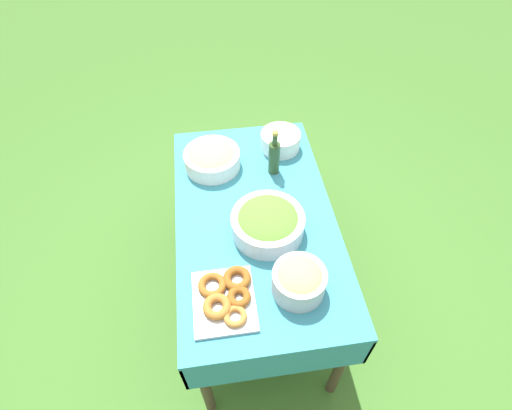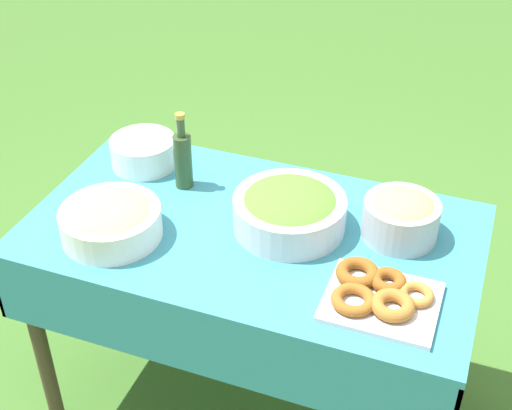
{
  "view_description": "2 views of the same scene",
  "coord_description": "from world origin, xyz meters",
  "px_view_note": "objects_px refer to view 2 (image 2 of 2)",
  "views": [
    {
      "loc": [
        -1.19,
        0.16,
        2.22
      ],
      "look_at": [
        0.0,
        -0.01,
        0.83
      ],
      "focal_mm": 28.0,
      "sensor_mm": 36.0,
      "label": 1
    },
    {
      "loc": [
        -0.6,
        1.56,
        2.04
      ],
      "look_at": [
        -0.01,
        0.0,
        0.85
      ],
      "focal_mm": 50.0,
      "sensor_mm": 36.0,
      "label": 2
    }
  ],
  "objects_px": {
    "salad_bowl": "(289,210)",
    "olive_oil_bottle": "(183,158)",
    "donut_platter": "(379,295)",
    "pasta_bowl": "(111,220)",
    "bread_bowl": "(401,216)",
    "plate_stack": "(144,152)"
  },
  "relations": [
    {
      "from": "donut_platter",
      "to": "olive_oil_bottle",
      "type": "distance_m",
      "value": 0.77
    },
    {
      "from": "bread_bowl",
      "to": "pasta_bowl",
      "type": "bearing_deg",
      "value": 20.57
    },
    {
      "from": "plate_stack",
      "to": "salad_bowl",
      "type": "bearing_deg",
      "value": 163.97
    },
    {
      "from": "salad_bowl",
      "to": "olive_oil_bottle",
      "type": "xyz_separation_m",
      "value": [
        0.38,
        -0.09,
        0.04
      ]
    },
    {
      "from": "pasta_bowl",
      "to": "donut_platter",
      "type": "bearing_deg",
      "value": 179.76
    },
    {
      "from": "plate_stack",
      "to": "bread_bowl",
      "type": "bearing_deg",
      "value": 174.34
    },
    {
      "from": "plate_stack",
      "to": "olive_oil_bottle",
      "type": "distance_m",
      "value": 0.2
    },
    {
      "from": "salad_bowl",
      "to": "donut_platter",
      "type": "distance_m",
      "value": 0.39
    },
    {
      "from": "salad_bowl",
      "to": "pasta_bowl",
      "type": "xyz_separation_m",
      "value": [
        0.47,
        0.22,
        -0.01
      ]
    },
    {
      "from": "salad_bowl",
      "to": "bread_bowl",
      "type": "height_order",
      "value": "bread_bowl"
    },
    {
      "from": "pasta_bowl",
      "to": "plate_stack",
      "type": "xyz_separation_m",
      "value": [
        0.1,
        -0.38,
        -0.01
      ]
    },
    {
      "from": "donut_platter",
      "to": "pasta_bowl",
      "type": "bearing_deg",
      "value": -0.24
    },
    {
      "from": "pasta_bowl",
      "to": "donut_platter",
      "type": "relative_size",
      "value": 1.0
    },
    {
      "from": "donut_platter",
      "to": "olive_oil_bottle",
      "type": "height_order",
      "value": "olive_oil_bottle"
    },
    {
      "from": "donut_platter",
      "to": "bread_bowl",
      "type": "height_order",
      "value": "bread_bowl"
    },
    {
      "from": "donut_platter",
      "to": "plate_stack",
      "type": "relative_size",
      "value": 1.36
    },
    {
      "from": "salad_bowl",
      "to": "pasta_bowl",
      "type": "distance_m",
      "value": 0.52
    },
    {
      "from": "olive_oil_bottle",
      "to": "bread_bowl",
      "type": "relative_size",
      "value": 1.18
    },
    {
      "from": "pasta_bowl",
      "to": "donut_platter",
      "type": "xyz_separation_m",
      "value": [
        -0.78,
        0.0,
        -0.03
      ]
    },
    {
      "from": "plate_stack",
      "to": "pasta_bowl",
      "type": "bearing_deg",
      "value": 104.11
    },
    {
      "from": "donut_platter",
      "to": "bread_bowl",
      "type": "relative_size",
      "value": 1.34
    },
    {
      "from": "plate_stack",
      "to": "bread_bowl",
      "type": "xyz_separation_m",
      "value": [
        -0.87,
        0.09,
        0.02
      ]
    }
  ]
}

